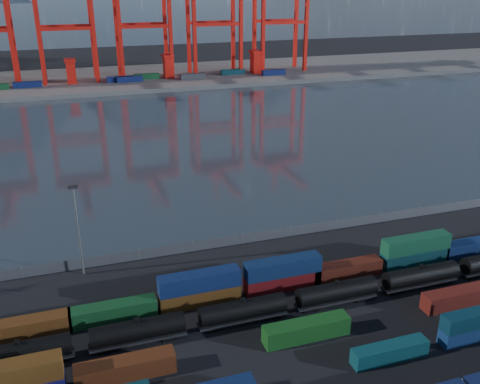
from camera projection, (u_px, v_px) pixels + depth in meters
name	position (u px, v px, depth m)	size (l,w,h in m)	color
ground	(304.00, 327.00, 78.79)	(700.00, 700.00, 0.00)	black
harbor_water	(166.00, 137.00, 171.08)	(700.00, 700.00, 0.00)	#2C3640
far_quay	(125.00, 79.00, 263.00)	(700.00, 70.00, 2.00)	#514F4C
container_row_south	(251.00, 381.00, 65.71)	(139.23, 2.23, 4.75)	#434549
container_row_mid	(334.00, 322.00, 77.13)	(141.20, 2.60, 5.54)	#37393C
container_row_north	(283.00, 278.00, 87.76)	(142.35, 2.62, 5.58)	#0F184D
tanker_string	(336.00, 292.00, 83.62)	(137.61, 2.92, 4.18)	black
waterfront_fence	(243.00, 239.00, 103.03)	(160.12, 0.12, 2.20)	#595B5E
yard_light_mast	(78.00, 226.00, 89.36)	(1.60, 0.40, 16.60)	slate
quay_containers	(104.00, 80.00, 246.13)	(172.58, 10.99, 2.60)	navy
straddle_carriers	(121.00, 68.00, 250.91)	(140.00, 7.00, 11.10)	red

